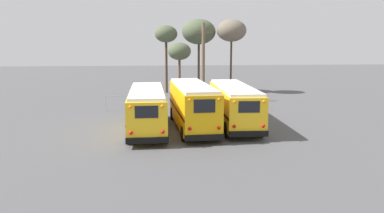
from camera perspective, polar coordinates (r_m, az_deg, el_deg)
ground_plane at (r=28.26m, az=-0.10°, el=-2.99°), size 160.00×160.00×0.00m
school_bus_0 at (r=26.81m, az=-6.86°, el=-0.20°), size 2.75×10.12×2.97m
school_bus_1 at (r=27.17m, az=0.05°, el=0.30°), size 2.98×9.94×3.26m
school_bus_2 at (r=28.58m, az=6.40°, el=0.48°), size 2.80×10.67×3.01m
utility_pole at (r=39.38m, az=1.72°, el=6.79°), size 1.80×0.36×8.28m
bare_tree_0 at (r=47.44m, az=-3.98°, el=10.82°), size 2.83×2.83×8.41m
bare_tree_1 at (r=47.68m, az=1.05°, el=11.28°), size 4.19×4.19×9.20m
bare_tree_2 at (r=43.07m, az=-1.93°, el=8.31°), size 2.65×2.65×6.28m
bare_tree_3 at (r=47.18m, az=6.05°, el=11.39°), size 3.64×3.64×9.12m
fence_line at (r=35.02m, az=-1.17°, el=1.08°), size 14.59×0.06×1.42m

